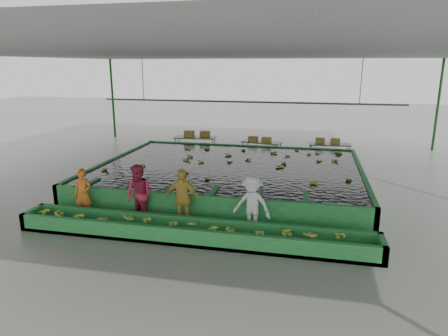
% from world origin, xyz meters
% --- Properties ---
extents(ground, '(80.00, 80.00, 0.00)m').
position_xyz_m(ground, '(0.00, 0.00, 0.00)').
color(ground, gray).
rests_on(ground, ground).
extents(shed_roof, '(20.00, 22.00, 0.04)m').
position_xyz_m(shed_roof, '(0.00, 0.00, 5.00)').
color(shed_roof, slate).
rests_on(shed_roof, shed_posts).
extents(shed_posts, '(20.00, 22.00, 5.00)m').
position_xyz_m(shed_posts, '(0.00, 0.00, 2.50)').
color(shed_posts, '#114011').
rests_on(shed_posts, ground).
extents(flotation_tank, '(10.00, 8.00, 0.90)m').
position_xyz_m(flotation_tank, '(0.00, 1.50, 0.45)').
color(flotation_tank, '#257C37').
rests_on(flotation_tank, ground).
extents(tank_water, '(9.70, 7.70, 0.00)m').
position_xyz_m(tank_water, '(0.00, 1.50, 0.85)').
color(tank_water, black).
rests_on(tank_water, flotation_tank).
extents(sorting_trough, '(10.00, 1.00, 0.50)m').
position_xyz_m(sorting_trough, '(0.00, -3.60, 0.25)').
color(sorting_trough, '#257C37').
rests_on(sorting_trough, ground).
extents(cableway_rail, '(0.08, 0.08, 14.00)m').
position_xyz_m(cableway_rail, '(0.00, 5.00, 3.00)').
color(cableway_rail, '#59605B').
rests_on(cableway_rail, shed_roof).
extents(rail_hanger_left, '(0.04, 0.04, 2.00)m').
position_xyz_m(rail_hanger_left, '(-5.00, 5.00, 4.00)').
color(rail_hanger_left, '#59605B').
rests_on(rail_hanger_left, shed_roof).
extents(rail_hanger_right, '(0.04, 0.04, 2.00)m').
position_xyz_m(rail_hanger_right, '(5.00, 5.00, 4.00)').
color(rail_hanger_right, '#59605B').
rests_on(rail_hanger_right, shed_roof).
extents(worker_a, '(0.59, 0.39, 1.58)m').
position_xyz_m(worker_a, '(-3.72, -2.80, 0.79)').
color(worker_a, orange).
rests_on(worker_a, ground).
extents(worker_b, '(1.08, 0.98, 1.81)m').
position_xyz_m(worker_b, '(-1.86, -2.80, 0.91)').
color(worker_b, '#AC2541').
rests_on(worker_b, ground).
extents(worker_c, '(1.06, 0.47, 1.78)m').
position_xyz_m(worker_c, '(-0.51, -2.80, 0.89)').
color(worker_c, gold).
rests_on(worker_c, ground).
extents(worker_d, '(1.21, 0.85, 1.70)m').
position_xyz_m(worker_d, '(1.54, -2.80, 0.85)').
color(worker_d, silver).
rests_on(worker_d, ground).
extents(packing_table_left, '(2.24, 1.09, 0.99)m').
position_xyz_m(packing_table_left, '(-2.92, 6.63, 0.49)').
color(packing_table_left, '#59605B').
rests_on(packing_table_left, ground).
extents(packing_table_mid, '(2.10, 1.21, 0.90)m').
position_xyz_m(packing_table_mid, '(0.61, 6.50, 0.45)').
color(packing_table_mid, '#59605B').
rests_on(packing_table_mid, ground).
extents(packing_table_right, '(2.05, 0.95, 0.91)m').
position_xyz_m(packing_table_right, '(3.94, 6.64, 0.45)').
color(packing_table_right, '#59605B').
rests_on(packing_table_right, ground).
extents(box_stack_left, '(1.40, 0.56, 0.29)m').
position_xyz_m(box_stack_left, '(-2.84, 6.70, 0.99)').
color(box_stack_left, olive).
rests_on(box_stack_left, packing_table_left).
extents(box_stack_mid, '(1.20, 0.55, 0.25)m').
position_xyz_m(box_stack_mid, '(0.52, 6.41, 0.90)').
color(box_stack_mid, olive).
rests_on(box_stack_mid, packing_table_mid).
extents(box_stack_right, '(1.18, 0.34, 0.25)m').
position_xyz_m(box_stack_right, '(3.84, 6.67, 0.91)').
color(box_stack_right, olive).
rests_on(box_stack_right, packing_table_right).
extents(floating_bananas, '(8.41, 5.73, 0.11)m').
position_xyz_m(floating_bananas, '(0.00, 2.30, 0.85)').
color(floating_bananas, olive).
rests_on(floating_bananas, tank_water).
extents(trough_bananas, '(9.17, 0.61, 0.12)m').
position_xyz_m(trough_bananas, '(0.00, -3.60, 0.40)').
color(trough_bananas, olive).
rests_on(trough_bananas, sorting_trough).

